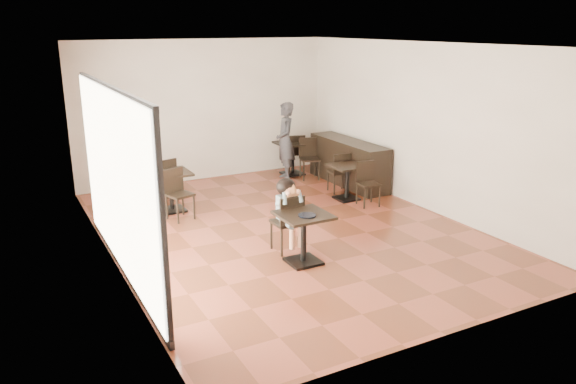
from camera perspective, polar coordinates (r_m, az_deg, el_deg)
floor at (r=10.00m, az=-0.13°, el=-3.86°), size 6.00×8.00×0.01m
ceiling at (r=9.37m, az=-0.14°, el=14.79°), size 6.00×8.00×0.01m
wall_back at (r=13.17m, az=-8.41°, el=8.18°), size 6.00×0.01×3.20m
wall_front at (r=6.42m, az=16.87°, el=-1.39°), size 6.00×0.01×3.20m
wall_left at (r=8.60m, az=-18.10°, el=3.02°), size 0.01×8.00×3.20m
wall_right at (r=11.26m, az=13.56°, el=6.46°), size 0.01×8.00×3.20m
storefront_window at (r=8.18m, az=-17.12°, el=0.97°), size 0.04×4.50×2.60m
child_table at (r=8.53m, az=1.59°, el=-4.75°), size 0.75×0.75×0.79m
child_chair at (r=8.95m, az=-0.15°, el=-3.14°), size 0.43×0.43×0.95m
child at (r=8.91m, az=-0.15°, el=-2.39°), size 0.43×0.60×1.20m
plate at (r=8.31m, az=1.95°, el=-2.38°), size 0.27×0.27×0.02m
pizza_slice at (r=8.62m, az=0.44°, el=-0.00°), size 0.28×0.21×0.06m
adult_patron at (r=13.04m, az=-0.27°, el=5.17°), size 0.60×0.75×1.81m
cafe_table_mid at (r=11.68m, az=6.00°, el=0.99°), size 0.79×0.79×0.73m
cafe_table_left at (r=11.11m, az=-11.78°, el=0.05°), size 0.93×0.93×0.79m
cafe_table_back at (r=13.57m, az=0.45°, el=3.43°), size 0.93×0.93×0.79m
chair_mid_a at (r=12.18m, az=5.15°, el=2.04°), size 0.45×0.45×0.88m
chair_mid_b at (r=11.31m, az=8.19°, el=0.78°), size 0.45×0.45×0.88m
chair_left_a at (r=11.60m, az=-12.59°, el=1.11°), size 0.53×0.53×0.95m
chair_left_b at (r=10.59m, az=-10.95°, el=-0.29°), size 0.53×0.53×0.95m
chair_back_a at (r=13.78m, az=0.70°, el=3.97°), size 0.53×0.53×0.95m
chair_back_b at (r=13.17m, az=2.21°, el=3.35°), size 0.53×0.53×0.95m
service_counter at (r=12.81m, az=6.15°, el=3.01°), size 0.60×2.40×1.00m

